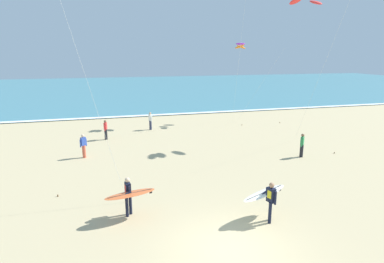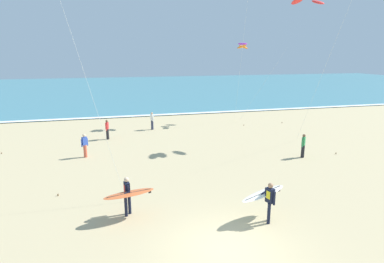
{
  "view_description": "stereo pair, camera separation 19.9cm",
  "coord_description": "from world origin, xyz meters",
  "px_view_note": "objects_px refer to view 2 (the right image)",
  "views": [
    {
      "loc": [
        -3.82,
        -9.06,
        6.67
      ],
      "look_at": [
        0.3,
        6.24,
        2.77
      ],
      "focal_mm": 29.63,
      "sensor_mm": 36.0,
      "label": 1
    },
    {
      "loc": [
        -3.63,
        -9.11,
        6.67
      ],
      "look_at": [
        0.3,
        6.24,
        2.77
      ],
      "focal_mm": 29.63,
      "sensor_mm": 36.0,
      "label": 2
    }
  ],
  "objects_px": {
    "surfer_lead": "(128,194)",
    "kite_arc_violet_far": "(243,46)",
    "bystander_white_top": "(152,121)",
    "bystander_green_top": "(303,146)",
    "bystander_red_top": "(107,129)",
    "bystander_blue_top": "(85,145)",
    "kite_arc_emerald_low": "(308,0)",
    "surfer_trailing": "(267,197)"
  },
  "relations": [
    {
      "from": "surfer_lead",
      "to": "kite_arc_violet_far",
      "type": "distance_m",
      "value": 21.88
    },
    {
      "from": "bystander_white_top",
      "to": "bystander_green_top",
      "type": "height_order",
      "value": "same"
    },
    {
      "from": "bystander_red_top",
      "to": "kite_arc_violet_far",
      "type": "bearing_deg",
      "value": 17.08
    },
    {
      "from": "kite_arc_violet_far",
      "to": "bystander_blue_top",
      "type": "bearing_deg",
      "value": -150.11
    },
    {
      "from": "kite_arc_emerald_low",
      "to": "bystander_green_top",
      "type": "distance_m",
      "value": 10.54
    },
    {
      "from": "surfer_lead",
      "to": "kite_arc_emerald_low",
      "type": "bearing_deg",
      "value": 33.51
    },
    {
      "from": "surfer_lead",
      "to": "bystander_white_top",
      "type": "relative_size",
      "value": 1.36
    },
    {
      "from": "kite_arc_violet_far",
      "to": "bystander_green_top",
      "type": "relative_size",
      "value": 4.84
    },
    {
      "from": "surfer_lead",
      "to": "kite_arc_emerald_low",
      "type": "height_order",
      "value": "kite_arc_emerald_low"
    },
    {
      "from": "surfer_lead",
      "to": "bystander_blue_top",
      "type": "xyz_separation_m",
      "value": [
        -2.32,
        8.74,
        -0.24
      ]
    },
    {
      "from": "surfer_trailing",
      "to": "bystander_blue_top",
      "type": "relative_size",
      "value": 1.45
    },
    {
      "from": "surfer_lead",
      "to": "bystander_blue_top",
      "type": "relative_size",
      "value": 1.36
    },
    {
      "from": "kite_arc_violet_far",
      "to": "bystander_white_top",
      "type": "xyz_separation_m",
      "value": [
        -9.16,
        -1.55,
        -6.58
      ]
    },
    {
      "from": "surfer_lead",
      "to": "kite_arc_emerald_low",
      "type": "relative_size",
      "value": 0.2
    },
    {
      "from": "kite_arc_emerald_low",
      "to": "bystander_blue_top",
      "type": "bearing_deg",
      "value": -179.03
    },
    {
      "from": "surfer_lead",
      "to": "kite_arc_violet_far",
      "type": "bearing_deg",
      "value": 54.55
    },
    {
      "from": "bystander_blue_top",
      "to": "bystander_white_top",
      "type": "bearing_deg",
      "value": 51.87
    },
    {
      "from": "kite_arc_emerald_low",
      "to": "bystander_red_top",
      "type": "height_order",
      "value": "kite_arc_emerald_low"
    },
    {
      "from": "kite_arc_emerald_low",
      "to": "bystander_green_top",
      "type": "relative_size",
      "value": 6.77
    },
    {
      "from": "surfer_trailing",
      "to": "kite_arc_emerald_low",
      "type": "xyz_separation_m",
      "value": [
        8.2,
        10.7,
        9.36
      ]
    },
    {
      "from": "kite_arc_violet_far",
      "to": "surfer_lead",
      "type": "bearing_deg",
      "value": -125.45
    },
    {
      "from": "surfer_trailing",
      "to": "bystander_green_top",
      "type": "height_order",
      "value": "surfer_trailing"
    },
    {
      "from": "bystander_green_top",
      "to": "surfer_lead",
      "type": "bearing_deg",
      "value": -156.06
    },
    {
      "from": "surfer_lead",
      "to": "bystander_blue_top",
      "type": "height_order",
      "value": "surfer_lead"
    },
    {
      "from": "bystander_blue_top",
      "to": "kite_arc_emerald_low",
      "type": "bearing_deg",
      "value": 0.97
    },
    {
      "from": "kite_arc_violet_far",
      "to": "kite_arc_emerald_low",
      "type": "xyz_separation_m",
      "value": [
        1.46,
        -8.05,
        3.01
      ]
    },
    {
      "from": "bystander_blue_top",
      "to": "bystander_green_top",
      "type": "xyz_separation_m",
      "value": [
        13.9,
        -3.6,
        0.0
      ]
    },
    {
      "from": "surfer_trailing",
      "to": "bystander_red_top",
      "type": "relative_size",
      "value": 1.45
    },
    {
      "from": "kite_arc_violet_far",
      "to": "bystander_blue_top",
      "type": "xyz_separation_m",
      "value": [
        -14.47,
        -8.32,
        -6.58
      ]
    },
    {
      "from": "surfer_trailing",
      "to": "kite_arc_emerald_low",
      "type": "distance_m",
      "value": 16.41
    },
    {
      "from": "bystander_red_top",
      "to": "kite_arc_emerald_low",
      "type": "bearing_deg",
      "value": -15.53
    },
    {
      "from": "surfer_lead",
      "to": "kite_arc_violet_far",
      "type": "relative_size",
      "value": 0.28
    },
    {
      "from": "bystander_red_top",
      "to": "bystander_white_top",
      "type": "height_order",
      "value": "same"
    },
    {
      "from": "surfer_trailing",
      "to": "bystander_red_top",
      "type": "xyz_separation_m",
      "value": [
        -6.32,
        14.74,
        -0.23
      ]
    },
    {
      "from": "bystander_blue_top",
      "to": "bystander_green_top",
      "type": "bearing_deg",
      "value": -14.52
    },
    {
      "from": "kite_arc_emerald_low",
      "to": "bystander_red_top",
      "type": "bearing_deg",
      "value": 164.47
    },
    {
      "from": "kite_arc_emerald_low",
      "to": "bystander_white_top",
      "type": "xyz_separation_m",
      "value": [
        -10.62,
        6.49,
        -9.59
      ]
    },
    {
      "from": "surfer_trailing",
      "to": "bystander_green_top",
      "type": "xyz_separation_m",
      "value": [
        6.17,
        6.83,
        -0.23
      ]
    },
    {
      "from": "bystander_white_top",
      "to": "bystander_green_top",
      "type": "relative_size",
      "value": 1.0
    },
    {
      "from": "kite_arc_emerald_low",
      "to": "bystander_green_top",
      "type": "bearing_deg",
      "value": -117.63
    },
    {
      "from": "bystander_blue_top",
      "to": "bystander_green_top",
      "type": "height_order",
      "value": "same"
    },
    {
      "from": "bystander_white_top",
      "to": "bystander_blue_top",
      "type": "bearing_deg",
      "value": -128.13
    }
  ]
}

